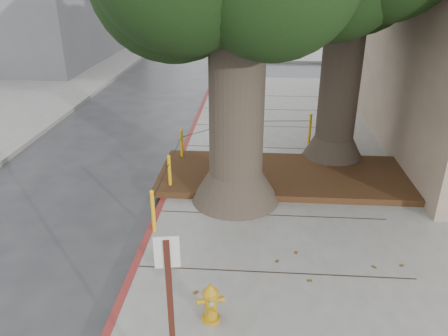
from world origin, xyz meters
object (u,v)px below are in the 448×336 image
object	(u,v)px
fire_hydrant	(211,303)
car_dark	(61,57)
signpost	(172,325)
car_silver	(366,57)
car_red	(447,65)

from	to	relation	value
fire_hydrant	car_dark	size ratio (longest dim) A/B	0.15
fire_hydrant	signpost	xyz separation A→B (m)	(-0.24, -1.63, 1.12)
car_silver	car_red	distance (m)	4.23
fire_hydrant	signpost	distance (m)	1.99
fire_hydrant	signpost	world-z (taller)	signpost
car_red	signpost	bearing A→B (deg)	146.92
signpost	car_dark	size ratio (longest dim) A/B	0.54
car_red	car_dark	world-z (taller)	car_dark
car_red	car_dark	xyz separation A→B (m)	(-20.62, -0.07, 0.12)
signpost	car_silver	xyz separation A→B (m)	(6.99, 22.09, -1.04)
fire_hydrant	car_silver	bearing A→B (deg)	58.15
signpost	car_silver	distance (m)	23.20
signpost	car_red	size ratio (longest dim) A/B	0.75
fire_hydrant	car_dark	xyz separation A→B (m)	(-10.14, 18.40, 0.20)
fire_hydrant	car_silver	distance (m)	21.55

